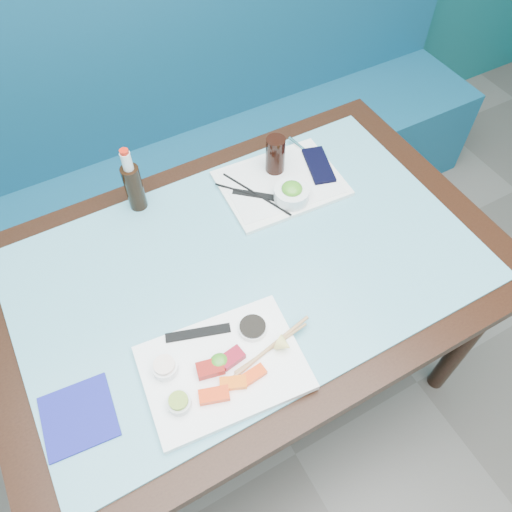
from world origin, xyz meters
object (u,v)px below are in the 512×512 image
sashimi_plate (224,368)px  booth_bench (154,174)px  dining_table (248,283)px  seaweed_bowl (291,194)px  cola_bottle_body (134,188)px  serving_tray (281,183)px  blue_napkin (78,416)px  cola_glass (275,155)px

sashimi_plate → booth_bench: bearing=85.6°
dining_table → seaweed_bowl: (0.22, 0.14, 0.13)m
cola_bottle_body → booth_bench: bearing=70.2°
sashimi_plate → serving_tray: size_ratio=1.03×
booth_bench → blue_napkin: size_ratio=19.36×
booth_bench → cola_glass: 0.77m
sashimi_plate → seaweed_bowl: (0.41, 0.37, 0.02)m
dining_table → sashimi_plate: bearing=-129.0°
booth_bench → sashimi_plate: bearing=-100.1°
booth_bench → cola_glass: size_ratio=24.97×
seaweed_bowl → cola_glass: size_ratio=0.86×
serving_tray → cola_glass: cola_glass is taller
cola_bottle_body → seaweed_bowl: bearing=-27.4°
cola_glass → blue_napkin: bearing=-149.5°
seaweed_bowl → cola_bottle_body: size_ratio=0.70×
dining_table → cola_glass: 0.40m
dining_table → cola_bottle_body: 0.42m
seaweed_bowl → sashimi_plate: bearing=-137.7°
sashimi_plate → blue_napkin: size_ratio=2.37×
serving_tray → blue_napkin: 0.85m
cola_glass → cola_bottle_body: size_ratio=0.81×
sashimi_plate → cola_glass: 0.67m
booth_bench → seaweed_bowl: size_ratio=28.99×
booth_bench → seaweed_bowl: booth_bench is taller
blue_napkin → booth_bench: bearing=62.9°
sashimi_plate → seaweed_bowl: 0.56m
serving_tray → cola_bottle_body: (-0.41, 0.13, 0.07)m
dining_table → blue_napkin: blue_napkin is taller
dining_table → cola_bottle_body: size_ratio=9.45×
cola_glass → blue_napkin: (-0.76, -0.45, -0.07)m
seaweed_bowl → cola_bottle_body: bearing=152.6°
sashimi_plate → cola_bottle_body: (0.01, 0.58, 0.06)m
sashimi_plate → blue_napkin: (-0.33, 0.06, -0.01)m
dining_table → seaweed_bowl: bearing=32.0°
sashimi_plate → blue_napkin: sashimi_plate is taller
dining_table → sashimi_plate: 0.32m
dining_table → blue_napkin: bearing=-160.9°
sashimi_plate → cola_bottle_body: 0.58m
serving_tray → seaweed_bowl: (-0.01, -0.07, 0.03)m
blue_napkin → seaweed_bowl: bearing=23.2°
serving_tray → cola_glass: 0.09m
booth_bench → cola_bottle_body: 0.70m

